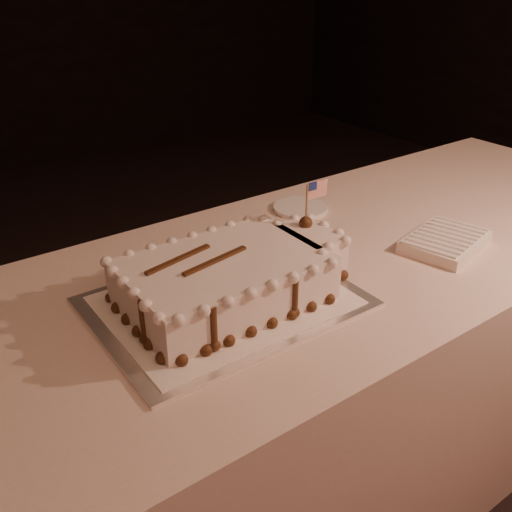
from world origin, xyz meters
TOP-DOWN VIEW (x-y plane):
  - banquet_table at (0.00, 0.60)m, footprint 2.40×0.80m
  - cake_board at (-0.26, 0.56)m, footprint 0.53×0.40m
  - doily at (-0.26, 0.56)m, footprint 0.48×0.36m
  - sheet_cake at (-0.23, 0.56)m, footprint 0.50×0.29m
  - napkin_stack at (0.32, 0.45)m, footprint 0.24×0.20m
  - side_plate at (0.18, 0.84)m, footprint 0.15×0.15m

SIDE VIEW (x-z plane):
  - banquet_table at x=0.00m, z-range 0.00..0.75m
  - cake_board at x=-0.26m, z-range 0.75..0.76m
  - side_plate at x=0.18m, z-range 0.75..0.76m
  - doily at x=-0.26m, z-range 0.76..0.76m
  - napkin_stack at x=0.32m, z-range 0.75..0.78m
  - sheet_cake at x=-0.23m, z-range 0.71..0.91m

